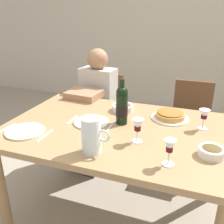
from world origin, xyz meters
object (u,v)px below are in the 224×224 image
at_px(dining_table, 117,139).
at_px(baked_tart, 170,115).
at_px(dinner_plate_left_setting, 91,122).
at_px(diner_left, 93,107).
at_px(olive_bowl, 211,151).
at_px(water_pitcher, 91,137).
at_px(wine_glass_right_diner, 138,126).
at_px(chair_left, 104,110).
at_px(wine_glass_centre, 170,147).
at_px(wine_bottle, 122,105).
at_px(wine_glass_left_diner, 204,115).
at_px(dinner_plate_right_setting, 25,131).
at_px(chair_right, 190,121).
at_px(salad_bowl, 123,107).

bearing_deg(dining_table, baked_tart, 39.01).
distance_m(dinner_plate_left_setting, diner_left, 0.71).
bearing_deg(olive_bowl, dinner_plate_left_setting, 167.69).
relative_size(water_pitcher, wine_glass_right_diner, 1.41).
height_order(baked_tart, chair_left, chair_left).
bearing_deg(diner_left, water_pitcher, 118.17).
height_order(wine_glass_right_diner, dinner_plate_left_setting, wine_glass_right_diner).
distance_m(dining_table, wine_glass_centre, 0.54).
bearing_deg(wine_bottle, wine_glass_left_diner, 10.43).
height_order(olive_bowl, wine_glass_right_diner, wine_glass_right_diner).
height_order(dining_table, dinner_plate_right_setting, dinner_plate_right_setting).
bearing_deg(dinner_plate_right_setting, water_pitcher, -8.76).
distance_m(water_pitcher, diner_left, 1.11).
relative_size(wine_glass_left_diner, diner_left, 0.12).
bearing_deg(dinner_plate_left_setting, olive_bowl, -12.31).
xyz_separation_m(baked_tart, chair_right, (0.13, 0.62, -0.29)).
xyz_separation_m(wine_bottle, salad_bowl, (-0.06, 0.23, -0.10)).
distance_m(wine_glass_centre, diner_left, 1.31).
bearing_deg(baked_tart, dining_table, -140.99).
xyz_separation_m(dinner_plate_left_setting, dinner_plate_right_setting, (-0.34, -0.27, 0.00)).
bearing_deg(chair_right, baked_tart, 78.69).
bearing_deg(dining_table, chair_right, 62.91).
distance_m(dinner_plate_left_setting, dinner_plate_right_setting, 0.44).
relative_size(water_pitcher, wine_glass_left_diner, 1.51).
bearing_deg(dining_table, wine_glass_centre, -40.62).
distance_m(wine_glass_centre, dinner_plate_left_setting, 0.67).
height_order(salad_bowl, chair_right, chair_right).
height_order(water_pitcher, wine_glass_centre, water_pitcher).
relative_size(wine_glass_left_diner, chair_right, 0.16).
relative_size(wine_bottle, chair_right, 0.36).
distance_m(olive_bowl, diner_left, 1.34).
bearing_deg(wine_glass_centre, dinner_plate_left_setting, 150.06).
relative_size(water_pitcher, diner_left, 0.18).
relative_size(wine_glass_right_diner, wine_glass_centre, 1.04).
xyz_separation_m(wine_glass_centre, dinner_plate_right_setting, (-0.92, 0.06, -0.09)).
relative_size(wine_glass_centre, diner_left, 0.12).
bearing_deg(wine_bottle, chair_right, 61.69).
xyz_separation_m(wine_glass_centre, chair_right, (0.07, 1.21, -0.36)).
height_order(baked_tart, dinner_plate_right_setting, baked_tart).
distance_m(wine_bottle, dinner_plate_left_setting, 0.25).
bearing_deg(dinner_plate_right_setting, chair_right, 49.58).
xyz_separation_m(water_pitcher, olive_bowl, (0.62, 0.18, -0.06)).
height_order(wine_glass_left_diner, chair_left, wine_glass_left_diner).
height_order(wine_bottle, diner_left, diner_left).
bearing_deg(chair_left, water_pitcher, 113.36).
bearing_deg(wine_glass_right_diner, chair_right, 75.13).
height_order(salad_bowl, dinner_plate_left_setting, salad_bowl).
bearing_deg(dinner_plate_left_setting, diner_left, 112.90).
height_order(baked_tart, salad_bowl, baked_tart).
height_order(wine_bottle, chair_right, wine_bottle).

